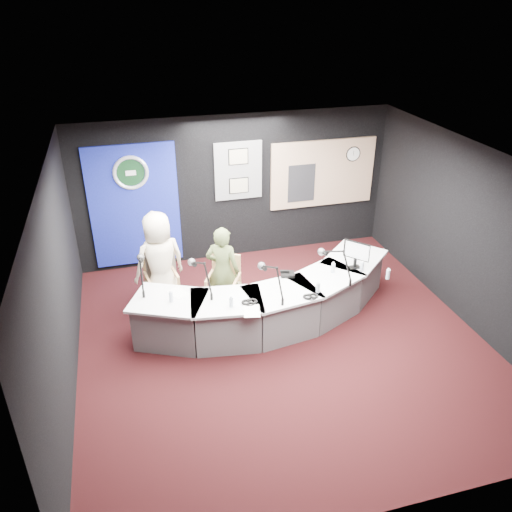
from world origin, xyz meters
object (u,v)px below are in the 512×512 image
object	(u,v)px
armchair_left	(162,280)
person_woman	(223,271)
broadcast_desk	(269,302)
person_man	(160,263)
armchair_right	(223,283)

from	to	relation	value
armchair_left	person_woman	distance (m)	1.05
armchair_left	person_woman	xyz separation A→B (m)	(0.96, -0.36, 0.23)
broadcast_desk	armchair_left	world-z (taller)	armchair_left
broadcast_desk	person_man	xyz separation A→B (m)	(-1.59, 0.87, 0.49)
person_woman	armchair_left	bearing A→B (deg)	8.96
person_man	person_woman	distance (m)	1.03
broadcast_desk	armchair_left	bearing A→B (deg)	151.14
armchair_right	armchair_left	bearing A→B (deg)	-173.12
broadcast_desk	person_man	bearing A→B (deg)	151.14
armchair_left	person_man	bearing A→B (deg)	0.00
armchair_left	armchair_right	world-z (taller)	armchair_left
person_man	person_woman	xyz separation A→B (m)	(0.96, -0.36, -0.10)
armchair_left	person_man	world-z (taller)	person_man
person_woman	broadcast_desk	bearing A→B (deg)	169.82
person_man	person_woman	world-z (taller)	person_man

